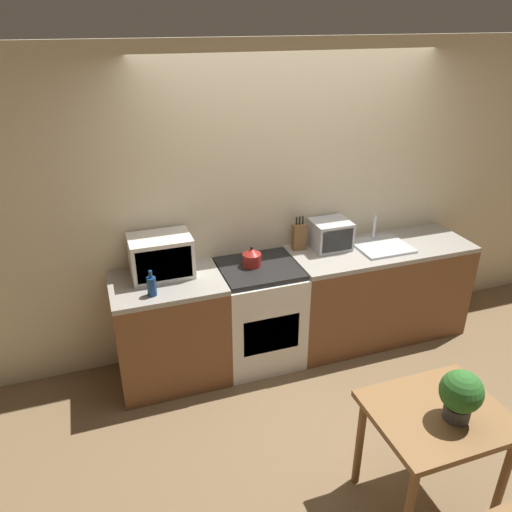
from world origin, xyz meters
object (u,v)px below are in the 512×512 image
(kettle, at_px, (252,257))
(bottle, at_px, (152,286))
(dining_table, at_px, (435,427))
(microwave, at_px, (161,256))
(stove_range, at_px, (259,314))
(toaster_oven, at_px, (330,234))

(kettle, distance_m, bottle, 0.86)
(bottle, height_order, dining_table, bottle)
(kettle, height_order, microwave, microwave)
(kettle, bearing_deg, dining_table, -73.20)
(stove_range, xyz_separation_m, toaster_oven, (0.71, 0.14, 0.58))
(toaster_oven, bearing_deg, bottle, -168.67)
(microwave, bearing_deg, kettle, -6.73)
(microwave, distance_m, dining_table, 2.25)
(kettle, relative_size, bottle, 0.87)
(kettle, xyz_separation_m, dining_table, (0.53, -1.74, -0.36))
(stove_range, relative_size, toaster_oven, 2.78)
(bottle, xyz_separation_m, toaster_oven, (1.59, 0.32, 0.05))
(kettle, bearing_deg, toaster_oven, 8.07)
(microwave, distance_m, toaster_oven, 1.47)
(stove_range, bearing_deg, kettle, 143.10)
(kettle, bearing_deg, microwave, 173.27)
(stove_range, relative_size, kettle, 5.16)
(kettle, distance_m, dining_table, 1.86)
(bottle, distance_m, toaster_oven, 1.62)
(stove_range, distance_m, bottle, 1.05)
(kettle, height_order, toaster_oven, toaster_oven)
(kettle, height_order, dining_table, kettle)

